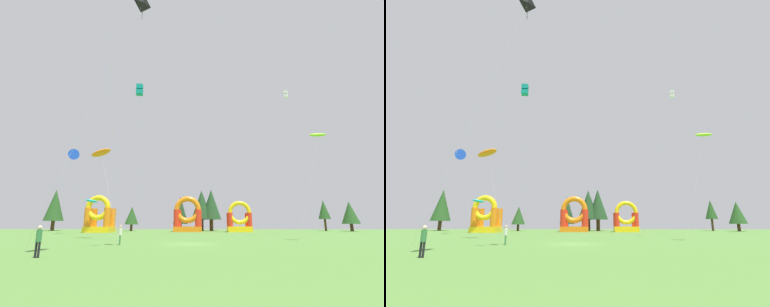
% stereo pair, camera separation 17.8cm
% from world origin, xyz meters
% --- Properties ---
extents(ground_plane, '(120.00, 120.00, 0.00)m').
position_xyz_m(ground_plane, '(0.00, 0.00, 0.00)').
color(ground_plane, '#548438').
extents(kite_teal_box, '(1.03, 6.00, 13.58)m').
position_xyz_m(kite_teal_box, '(-4.01, -5.00, 13.07)').
color(kite_teal_box, '#0C7F7A').
rests_on(kite_teal_box, ground_plane).
extents(kite_lime_parafoil, '(3.96, 0.76, 11.79)m').
position_xyz_m(kite_lime_parafoil, '(14.35, 3.52, 11.49)').
color(kite_lime_parafoil, '#8CD826').
rests_on(kite_lime_parafoil, ground_plane).
extents(kite_orange_parafoil, '(4.80, 2.24, 11.28)m').
position_xyz_m(kite_orange_parafoil, '(-11.57, 6.99, 10.56)').
color(kite_orange_parafoil, orange).
rests_on(kite_orange_parafoil, ground_plane).
extents(kite_blue_delta, '(4.09, 3.38, 14.69)m').
position_xyz_m(kite_blue_delta, '(-21.89, 20.57, 13.68)').
color(kite_blue_delta, blue).
rests_on(kite_blue_delta, ground_plane).
extents(kite_cyan_parafoil, '(2.97, 1.90, 6.49)m').
position_xyz_m(kite_cyan_parafoil, '(-20.29, 26.89, 6.00)').
color(kite_cyan_parafoil, '#19B7CC').
rests_on(kite_cyan_parafoil, ground_plane).
extents(kite_white_box, '(4.85, 2.66, 21.26)m').
position_xyz_m(kite_white_box, '(13.94, 12.19, 20.61)').
color(kite_white_box, white).
rests_on(kite_white_box, ground_plane).
extents(kite_black_diamond, '(8.04, 1.13, 19.77)m').
position_xyz_m(kite_black_diamond, '(-3.33, -8.18, 19.06)').
color(kite_black_diamond, black).
rests_on(kite_black_diamond, ground_plane).
extents(person_midfield, '(0.34, 0.34, 1.69)m').
position_xyz_m(person_midfield, '(-5.97, -1.61, 1.01)').
color(person_midfield, '#33723F').
rests_on(person_midfield, ground_plane).
extents(person_left_edge, '(0.32, 0.32, 1.76)m').
position_xyz_m(person_left_edge, '(-7.90, -10.91, 1.05)').
color(person_left_edge, black).
rests_on(person_left_edge, ground_plane).
extents(inflatable_blue_arch, '(5.09, 3.82, 6.41)m').
position_xyz_m(inflatable_blue_arch, '(9.00, 34.39, 2.28)').
color(inflatable_blue_arch, yellow).
rests_on(inflatable_blue_arch, ground_plane).
extents(inflatable_orange_dome, '(5.25, 4.71, 7.31)m').
position_xyz_m(inflatable_orange_dome, '(-19.69, 30.07, 2.74)').
color(inflatable_orange_dome, yellow).
rests_on(inflatable_orange_dome, ground_plane).
extents(inflatable_red_slide, '(5.98, 4.96, 7.49)m').
position_xyz_m(inflatable_red_slide, '(-2.03, 35.03, 2.75)').
color(inflatable_red_slide, orange).
rests_on(inflatable_red_slide, ground_plane).
extents(tree_row_0, '(4.77, 4.77, 10.12)m').
position_xyz_m(tree_row_0, '(-36.03, 42.84, 6.19)').
color(tree_row_0, '#4C331E').
rests_on(tree_row_0, ground_plane).
extents(tree_row_1, '(3.25, 3.25, 5.72)m').
position_xyz_m(tree_row_1, '(-15.86, 40.96, 3.58)').
color(tree_row_1, '#4C331E').
rests_on(tree_row_1, ground_plane).
extents(tree_row_2, '(3.61, 3.61, 8.02)m').
position_xyz_m(tree_row_2, '(-4.12, 40.86, 4.79)').
color(tree_row_2, '#4C331E').
rests_on(tree_row_2, ground_plane).
extents(tree_row_3, '(4.92, 4.92, 9.68)m').
position_xyz_m(tree_row_3, '(0.91, 42.24, 6.15)').
color(tree_row_3, '#4C331E').
rests_on(tree_row_3, ground_plane).
extents(tree_row_4, '(4.83, 4.83, 9.91)m').
position_xyz_m(tree_row_4, '(3.25, 42.30, 6.22)').
color(tree_row_4, '#4C331E').
rests_on(tree_row_4, ground_plane).
extents(tree_row_5, '(2.80, 2.80, 7.28)m').
position_xyz_m(tree_row_5, '(30.62, 43.40, 4.95)').
color(tree_row_5, '#4C331E').
rests_on(tree_row_5, ground_plane).
extents(tree_row_6, '(3.93, 3.93, 6.70)m').
position_xyz_m(tree_row_6, '(35.31, 40.57, 4.14)').
color(tree_row_6, '#4C331E').
rests_on(tree_row_6, ground_plane).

